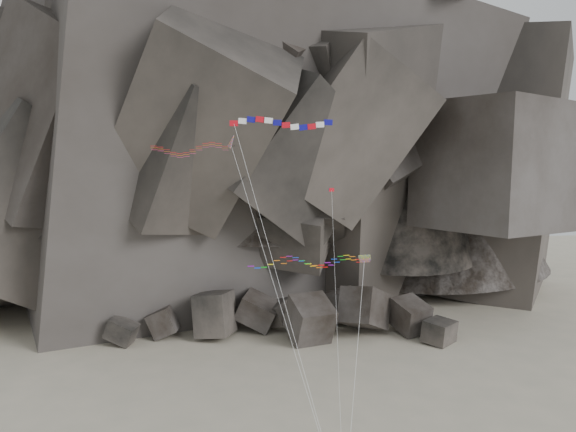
{
  "coord_description": "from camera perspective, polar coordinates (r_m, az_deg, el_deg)",
  "views": [
    {
      "loc": [
        -4.63,
        -52.41,
        29.96
      ],
      "look_at": [
        1.57,
        6.0,
        22.96
      ],
      "focal_mm": 35.0,
      "sensor_mm": 36.0,
      "label": 1
    }
  ],
  "objects": [
    {
      "name": "banner_kite",
      "position": [
        55.98,
        -0.67,
        9.23
      ],
      "size": [
        10.19,
        16.16,
        31.73
      ],
      "rotation": [
        0.0,
        0.0,
        -0.03
      ],
      "color": "red",
      "rests_on": "ground"
    },
    {
      "name": "headland",
      "position": [
        123.09,
        -3.97,
        12.39
      ],
      "size": [
        110.0,
        70.0,
        84.0
      ],
      "primitive_type": null,
      "color": "#4A433D",
      "rests_on": "ground"
    },
    {
      "name": "delta_kite",
      "position": [
        55.53,
        -10.19,
        6.7
      ],
      "size": [
        16.55,
        15.76,
        29.95
      ],
      "rotation": [
        0.0,
        0.0,
        0.21
      ],
      "color": "red",
      "rests_on": "ground"
    },
    {
      "name": "boulder_field",
      "position": [
        92.05,
        -0.8,
        -10.56
      ],
      "size": [
        63.77,
        17.16,
        8.68
      ],
      "color": "#47423F",
      "rests_on": "ground"
    },
    {
      "name": "parafoil_kite",
      "position": [
        55.08,
        1.62,
        -4.63
      ],
      "size": [
        12.65,
        13.95,
        18.14
      ],
      "rotation": [
        0.0,
        0.0,
        -0.35
      ],
      "color": "#E1E90C",
      "rests_on": "ground"
    },
    {
      "name": "pennant_kite",
      "position": [
        54.65,
        4.69,
        -4.1
      ],
      "size": [
        2.13,
        16.73,
        24.52
      ],
      "rotation": [
        0.0,
        0.0,
        0.31
      ],
      "color": "red",
      "rests_on": "ground"
    }
  ]
}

